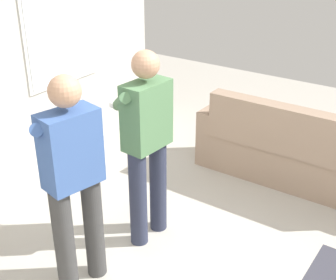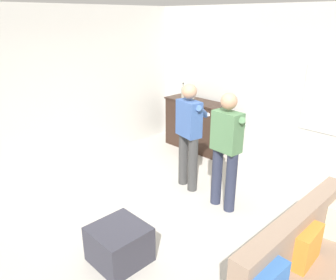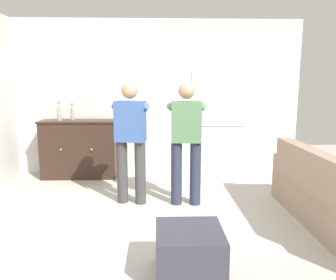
{
  "view_description": "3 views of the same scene",
  "coord_description": "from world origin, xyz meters",
  "px_view_note": "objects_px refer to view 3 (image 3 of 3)",
  "views": [
    {
      "loc": [
        -2.35,
        -1.16,
        2.6
      ],
      "look_at": [
        0.03,
        0.47,
        1.19
      ],
      "focal_mm": 50.0,
      "sensor_mm": 36.0,
      "label": 1
    },
    {
      "loc": [
        2.77,
        -2.56,
        2.6
      ],
      "look_at": [
        -0.06,
        0.2,
        1.1
      ],
      "focal_mm": 35.0,
      "sensor_mm": 36.0,
      "label": 2
    },
    {
      "loc": [
        -0.04,
        -3.46,
        1.67
      ],
      "look_at": [
        0.09,
        0.29,
        1.01
      ],
      "focal_mm": 35.0,
      "sensor_mm": 36.0,
      "label": 3
    }
  ],
  "objects_px": {
    "sideboard_cabinet": "(80,149)",
    "bottle_liquor_amber": "(72,114)",
    "bottle_wine_green": "(59,114)",
    "person_standing_right": "(186,138)",
    "person_standing_left": "(131,137)",
    "couch": "(325,198)",
    "ottoman": "(189,253)"
  },
  "relations": [
    {
      "from": "sideboard_cabinet",
      "to": "bottle_wine_green",
      "type": "distance_m",
      "value": 0.71
    },
    {
      "from": "bottle_wine_green",
      "to": "person_standing_right",
      "type": "xyz_separation_m",
      "value": [
        2.09,
        -1.35,
        -0.21
      ]
    },
    {
      "from": "bottle_wine_green",
      "to": "person_standing_right",
      "type": "height_order",
      "value": "person_standing_right"
    },
    {
      "from": "bottle_wine_green",
      "to": "person_standing_left",
      "type": "bearing_deg",
      "value": -43.66
    },
    {
      "from": "bottle_liquor_amber",
      "to": "person_standing_right",
      "type": "distance_m",
      "value": 2.36
    },
    {
      "from": "bottle_liquor_amber",
      "to": "person_standing_right",
      "type": "xyz_separation_m",
      "value": [
        1.88,
        -1.42,
        -0.2
      ]
    },
    {
      "from": "bottle_wine_green",
      "to": "person_standing_right",
      "type": "relative_size",
      "value": 0.19
    },
    {
      "from": "sideboard_cabinet",
      "to": "person_standing_left",
      "type": "xyz_separation_m",
      "value": [
        1.02,
        -1.32,
        0.42
      ]
    },
    {
      "from": "sideboard_cabinet",
      "to": "person_standing_right",
      "type": "bearing_deg",
      "value": -38.09
    },
    {
      "from": "couch",
      "to": "bottle_liquor_amber",
      "type": "height_order",
      "value": "bottle_liquor_amber"
    },
    {
      "from": "ottoman",
      "to": "bottle_liquor_amber",
      "type": "bearing_deg",
      "value": 118.96
    },
    {
      "from": "couch",
      "to": "person_standing_left",
      "type": "height_order",
      "value": "person_standing_left"
    },
    {
      "from": "ottoman",
      "to": "sideboard_cabinet",
      "type": "bearing_deg",
      "value": 117.71
    },
    {
      "from": "sideboard_cabinet",
      "to": "bottle_liquor_amber",
      "type": "relative_size",
      "value": 4.59
    },
    {
      "from": "person_standing_right",
      "to": "bottle_wine_green",
      "type": "bearing_deg",
      "value": 147.15
    },
    {
      "from": "ottoman",
      "to": "person_standing_right",
      "type": "bearing_deg",
      "value": 85.97
    },
    {
      "from": "bottle_wine_green",
      "to": "sideboard_cabinet",
      "type": "bearing_deg",
      "value": 8.09
    },
    {
      "from": "bottle_liquor_amber",
      "to": "bottle_wine_green",
      "type": "bearing_deg",
      "value": -162.08
    },
    {
      "from": "bottle_liquor_amber",
      "to": "person_standing_left",
      "type": "bearing_deg",
      "value": -50.03
    },
    {
      "from": "person_standing_right",
      "to": "person_standing_left",
      "type": "bearing_deg",
      "value": 174.18
    },
    {
      "from": "bottle_liquor_amber",
      "to": "ottoman",
      "type": "bearing_deg",
      "value": -61.04
    },
    {
      "from": "person_standing_left",
      "to": "bottle_liquor_amber",
      "type": "bearing_deg",
      "value": 129.97
    },
    {
      "from": "couch",
      "to": "ottoman",
      "type": "xyz_separation_m",
      "value": [
        -1.68,
        -0.95,
        -0.14
      ]
    },
    {
      "from": "sideboard_cabinet",
      "to": "bottle_liquor_amber",
      "type": "xyz_separation_m",
      "value": [
        -0.1,
        0.02,
        0.62
      ]
    },
    {
      "from": "bottle_liquor_amber",
      "to": "ottoman",
      "type": "relative_size",
      "value": 0.51
    },
    {
      "from": "bottle_liquor_amber",
      "to": "person_standing_left",
      "type": "distance_m",
      "value": 1.76
    },
    {
      "from": "ottoman",
      "to": "person_standing_right",
      "type": "relative_size",
      "value": 0.34
    },
    {
      "from": "couch",
      "to": "bottle_liquor_amber",
      "type": "xyz_separation_m",
      "value": [
        -3.44,
        2.22,
        0.78
      ]
    },
    {
      "from": "person_standing_left",
      "to": "couch",
      "type": "bearing_deg",
      "value": -20.85
    },
    {
      "from": "person_standing_left",
      "to": "person_standing_right",
      "type": "distance_m",
      "value": 0.76
    },
    {
      "from": "sideboard_cabinet",
      "to": "person_standing_right",
      "type": "xyz_separation_m",
      "value": [
        1.78,
        -1.39,
        0.42
      ]
    },
    {
      "from": "ottoman",
      "to": "person_standing_left",
      "type": "xyz_separation_m",
      "value": [
        -0.63,
        1.83,
        0.72
      ]
    }
  ]
}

